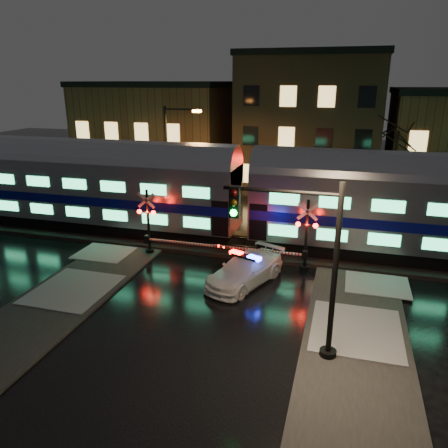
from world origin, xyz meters
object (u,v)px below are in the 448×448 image
at_px(traffic_light, 304,267).
at_px(crossing_signal_left, 154,229).
at_px(police_car, 245,270).
at_px(streetlight, 170,156).
at_px(crossing_signal_right, 299,243).

bearing_deg(traffic_light, crossing_signal_left, 155.82).
bearing_deg(police_car, streetlight, 152.14).
xyz_separation_m(police_car, crossing_signal_right, (2.33, 2.17, 0.90)).
height_order(crossing_signal_left, traffic_light, traffic_light).
height_order(traffic_light, streetlight, streetlight).
relative_size(crossing_signal_left, streetlight, 0.68).
bearing_deg(crossing_signal_right, streetlight, 145.71).
relative_size(crossing_signal_left, traffic_light, 0.83).
relative_size(police_car, crossing_signal_right, 0.95).
distance_m(police_car, traffic_light, 6.74).
relative_size(police_car, traffic_light, 0.80).
bearing_deg(streetlight, police_car, -49.82).
distance_m(traffic_light, streetlight, 17.76).
bearing_deg(crossing_signal_left, traffic_light, -38.88).
height_order(crossing_signal_right, streetlight, streetlight).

